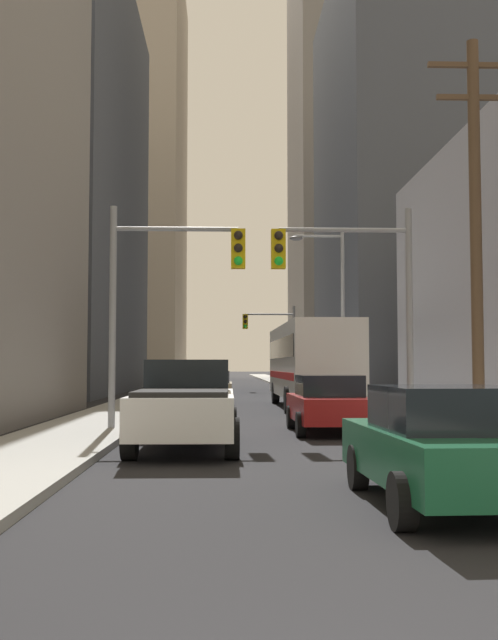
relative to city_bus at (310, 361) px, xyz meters
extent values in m
cube|color=#9E9E99|center=(-7.28, 22.22, -1.85)|extent=(2.77, 160.00, 0.15)
cube|color=#9E9E99|center=(2.19, 22.22, -1.85)|extent=(2.77, 160.00, 0.15)
cube|color=silver|center=(0.00, -0.01, 0.02)|extent=(2.66, 11.53, 2.90)
cube|color=black|center=(-1.26, -0.01, 0.54)|extent=(0.17, 10.58, 0.80)
cube|color=red|center=(-1.26, -0.01, -0.56)|extent=(0.16, 10.58, 0.28)
cylinder|color=black|center=(-1.17, 4.02, -1.43)|extent=(0.32, 1.00, 1.00)
cylinder|color=black|center=(1.18, 4.02, -1.43)|extent=(0.32, 1.00, 1.00)
cylinder|color=black|center=(-1.17, -3.23, -1.43)|extent=(0.32, 1.00, 1.00)
cylinder|color=black|center=(1.18, -3.23, -1.43)|extent=(0.32, 1.00, 1.00)
cube|color=white|center=(-4.35, -14.93, -1.13)|extent=(2.03, 5.41, 0.80)
cube|color=black|center=(-4.35, -13.95, -0.38)|extent=(1.81, 1.81, 0.70)
cube|color=black|center=(-4.35, -16.28, -0.68)|extent=(1.77, 2.39, 0.10)
cylinder|color=black|center=(-5.31, -13.20, -1.53)|extent=(0.28, 0.80, 0.80)
cylinder|color=black|center=(-3.39, -13.20, -1.53)|extent=(0.28, 0.80, 0.80)
cylinder|color=black|center=(-5.31, -16.65, -1.53)|extent=(0.28, 0.80, 0.80)
cylinder|color=black|center=(-3.39, -16.65, -1.53)|extent=(0.28, 0.80, 0.80)
cube|color=#195938|center=(-0.76, -21.42, -1.28)|extent=(1.94, 4.26, 0.65)
cube|color=black|center=(-0.76, -21.57, -0.68)|extent=(1.65, 1.95, 0.55)
cylinder|color=black|center=(-1.62, -20.08, -1.61)|extent=(0.22, 0.64, 0.64)
cylinder|color=black|center=(0.10, -20.08, -1.61)|extent=(0.22, 0.64, 0.64)
cylinder|color=black|center=(-1.62, -22.77, -1.61)|extent=(0.22, 0.64, 0.64)
cube|color=maroon|center=(-0.80, -11.07, -1.28)|extent=(1.87, 4.23, 0.65)
cube|color=black|center=(-0.80, -11.22, -0.68)|extent=(1.61, 1.93, 0.55)
cylinder|color=black|center=(-1.67, -9.73, -1.61)|extent=(0.22, 0.64, 0.64)
cylinder|color=black|center=(0.06, -9.73, -1.61)|extent=(0.22, 0.64, 0.64)
cylinder|color=black|center=(-1.67, -12.42, -1.61)|extent=(0.22, 0.64, 0.64)
cylinder|color=black|center=(0.06, -12.42, -1.61)|extent=(0.22, 0.64, 0.64)
cube|color=#C6B793|center=(-4.11, 4.03, -1.28)|extent=(1.83, 4.21, 0.65)
cube|color=black|center=(-4.11, 3.88, -0.68)|extent=(1.60, 1.91, 0.55)
cylinder|color=black|center=(-4.97, 5.37, -1.61)|extent=(0.22, 0.64, 0.64)
cylinder|color=black|center=(-3.25, 5.37, -1.61)|extent=(0.22, 0.64, 0.64)
cylinder|color=black|center=(-4.97, 2.68, -1.61)|extent=(0.22, 0.64, 0.64)
cylinder|color=black|center=(-3.25, 2.68, -1.61)|extent=(0.22, 0.64, 0.64)
cylinder|color=gray|center=(-6.50, -11.04, 1.07)|extent=(0.18, 0.18, 6.00)
cylinder|color=gray|center=(-4.84, -11.04, 3.47)|extent=(3.31, 0.12, 0.12)
cube|color=gold|center=(-3.18, -11.04, 2.95)|extent=(0.38, 0.30, 1.05)
sphere|color=black|center=(-3.18, -11.21, 3.29)|extent=(0.24, 0.24, 0.24)
sphere|color=black|center=(-3.18, -11.21, 2.95)|extent=(0.24, 0.24, 0.24)
sphere|color=#19D833|center=(-3.18, -11.21, 2.61)|extent=(0.24, 0.24, 0.24)
cylinder|color=gray|center=(1.40, -11.04, 1.07)|extent=(0.18, 0.18, 6.00)
cylinder|color=gray|center=(-0.35, -11.04, 3.47)|extent=(3.51, 0.12, 0.12)
cube|color=gold|center=(-2.11, -11.04, 2.95)|extent=(0.38, 0.30, 1.05)
sphere|color=black|center=(-2.11, -11.21, 3.29)|extent=(0.24, 0.24, 0.24)
sphere|color=black|center=(-2.11, -11.21, 2.95)|extent=(0.24, 0.24, 0.24)
sphere|color=#19D833|center=(-2.11, -11.21, 2.61)|extent=(0.24, 0.24, 0.24)
cylinder|color=gray|center=(1.40, 22.43, 1.07)|extent=(0.18, 0.18, 6.00)
cylinder|color=gray|center=(-0.34, 22.43, 3.47)|extent=(3.48, 0.12, 0.12)
cube|color=gold|center=(-2.08, 22.43, 2.95)|extent=(0.38, 0.30, 1.05)
sphere|color=black|center=(-2.08, 22.26, 3.29)|extent=(0.24, 0.24, 0.24)
sphere|color=black|center=(-2.08, 22.26, 2.95)|extent=(0.24, 0.24, 0.24)
sphere|color=#19D833|center=(-2.08, 22.26, 2.61)|extent=(0.24, 0.24, 0.24)
cylinder|color=brown|center=(2.46, -13.30, 2.89)|extent=(0.28, 0.28, 9.64)
cube|color=brown|center=(2.46, -13.30, 7.12)|extent=(2.20, 0.12, 0.12)
cube|color=brown|center=(2.46, -13.30, 6.32)|extent=(1.80, 0.12, 0.12)
cylinder|color=gray|center=(1.50, 0.85, 1.82)|extent=(0.16, 0.16, 7.50)
cylinder|color=gray|center=(0.51, 0.85, 5.37)|extent=(1.99, 0.10, 0.10)
ellipsoid|color=#4C4C51|center=(-0.49, 0.85, 5.27)|extent=(0.56, 0.32, 0.20)
cube|color=#4C515B|center=(-17.72, 18.83, 12.18)|extent=(15.37, 26.28, 28.22)
cube|color=#B7A893|center=(-20.27, 63.75, 24.16)|extent=(22.54, 24.79, 52.19)
cube|color=#4C515B|center=(11.88, 20.78, 12.67)|extent=(15.92, 20.53, 29.19)
cube|color=gray|center=(12.34, 58.37, 24.91)|extent=(14.95, 20.40, 53.69)
camera|label=1|loc=(-3.54, -30.86, -0.14)|focal=42.10mm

